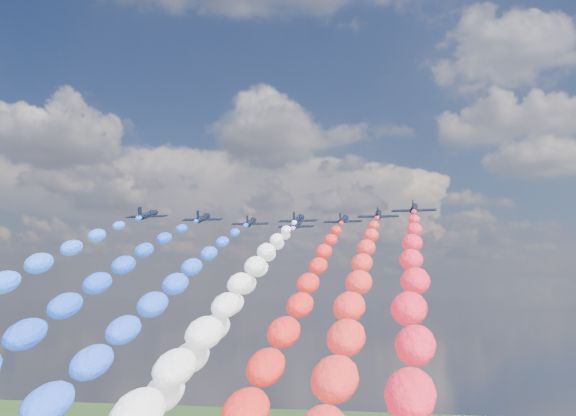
# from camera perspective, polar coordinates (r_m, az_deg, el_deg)

# --- Properties ---
(jet_0) EXTENTS (9.42, 12.81, 5.62)m
(jet_0) POSITION_cam_1_polar(r_m,az_deg,el_deg) (157.46, -11.66, -0.57)
(jet_0) COLOR black
(jet_1) EXTENTS (9.76, 13.06, 5.62)m
(jet_1) POSITION_cam_1_polar(r_m,az_deg,el_deg) (162.03, -7.13, -0.84)
(jet_1) COLOR black
(trail_1) EXTENTS (5.72, 131.38, 49.74)m
(trail_1) POSITION_cam_1_polar(r_m,az_deg,el_deg) (99.01, -19.83, -10.02)
(trail_1) COLOR blue
(jet_2) EXTENTS (9.90, 13.15, 5.62)m
(jet_2) POSITION_cam_1_polar(r_m,az_deg,el_deg) (170.83, -3.14, -1.21)
(jet_2) COLOR black
(trail_2) EXTENTS (5.72, 131.38, 49.74)m
(trail_2) POSITION_cam_1_polar(r_m,az_deg,el_deg) (105.54, -12.40, -10.07)
(trail_2) COLOR blue
(jet_3) EXTENTS (9.77, 13.06, 5.62)m
(jet_3) POSITION_cam_1_polar(r_m,az_deg,el_deg) (163.73, 0.85, -0.96)
(jet_3) COLOR black
(trail_3) EXTENTS (5.72, 131.38, 49.74)m
(trail_3) POSITION_cam_1_polar(r_m,az_deg,el_deg) (96.85, -6.34, -10.47)
(trail_3) COLOR white
(jet_4) EXTENTS (9.32, 12.73, 5.62)m
(jet_4) POSITION_cam_1_polar(r_m,az_deg,el_deg) (177.71, 0.72, -1.45)
(jet_4) COLOR black
(trail_4) EXTENTS (5.72, 131.38, 49.74)m
(trail_4) POSITION_cam_1_polar(r_m,az_deg,el_deg) (110.83, -5.63, -10.05)
(trail_4) COLOR white
(jet_5) EXTENTS (9.90, 13.15, 5.62)m
(jet_5) POSITION_cam_1_polar(r_m,az_deg,el_deg) (165.72, 4.66, -1.01)
(jet_5) COLOR black
(trail_5) EXTENTS (5.72, 131.38, 49.74)m
(trail_5) POSITION_cam_1_polar(r_m,az_deg,el_deg) (97.74, 0.31, -10.48)
(trail_5) COLOR red
(jet_6) EXTENTS (9.62, 12.95, 5.62)m
(jet_6) POSITION_cam_1_polar(r_m,az_deg,el_deg) (155.42, 7.56, -0.57)
(jet_6) COLOR black
(trail_6) EXTENTS (5.72, 131.38, 49.74)m
(trail_6) POSITION_cam_1_polar(r_m,az_deg,el_deg) (86.91, 5.04, -10.88)
(trail_6) COLOR red
(jet_7) EXTENTS (9.69, 13.00, 5.62)m
(jet_7) POSITION_cam_1_polar(r_m,az_deg,el_deg) (145.22, 10.52, -0.06)
(jet_7) COLOR black
(trail_7) EXTENTS (5.72, 131.38, 49.74)m
(trail_7) POSITION_cam_1_polar(r_m,az_deg,el_deg) (76.46, 10.42, -11.31)
(trail_7) COLOR #F91E36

